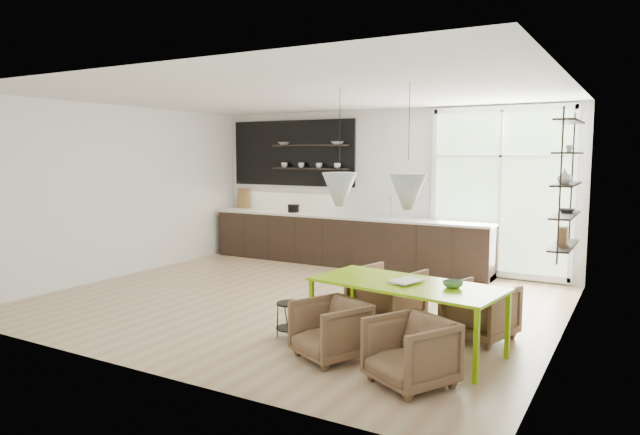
{
  "coord_description": "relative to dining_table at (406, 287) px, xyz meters",
  "views": [
    {
      "loc": [
        4.24,
        -6.75,
        2.1
      ],
      "look_at": [
        0.04,
        0.6,
        1.14
      ],
      "focal_mm": 32.0,
      "sensor_mm": 36.0,
      "label": 1
    }
  ],
  "objects": [
    {
      "name": "right_shelving",
      "position": [
        1.26,
        2.34,
        0.97
      ],
      "size": [
        0.26,
        1.22,
        1.9
      ],
      "color": "black",
      "rests_on": "ground"
    },
    {
      "name": "table_bowl",
      "position": [
        0.49,
        0.03,
        0.08
      ],
      "size": [
        0.25,
        0.25,
        0.07
      ],
      "primitive_type": "imported",
      "rotation": [
        0.0,
        0.0,
        -0.21
      ],
      "color": "#4E7747",
      "rests_on": "dining_table"
    },
    {
      "name": "wire_stool",
      "position": [
        -1.29,
        -0.27,
        -0.42
      ],
      "size": [
        0.32,
        0.32,
        0.41
      ],
      "rotation": [
        0.0,
        0.0,
        0.37
      ],
      "color": "black",
      "rests_on": "ground"
    },
    {
      "name": "armchair_back_left",
      "position": [
        -0.56,
        0.81,
        -0.33
      ],
      "size": [
        0.91,
        0.93,
        0.7
      ],
      "primitive_type": "imported",
      "rotation": [
        0.0,
        0.0,
        2.9
      ],
      "color": "brown",
      "rests_on": "ground"
    },
    {
      "name": "armchair_back_right",
      "position": [
        0.6,
        0.79,
        -0.36
      ],
      "size": [
        0.85,
        0.87,
        0.64
      ],
      "primitive_type": "imported",
      "rotation": [
        0.0,
        0.0,
        2.84
      ],
      "color": "brown",
      "rests_on": "ground"
    },
    {
      "name": "armchair_front_right",
      "position": [
        0.39,
        -0.86,
        -0.37
      ],
      "size": [
        0.91,
        0.91,
        0.62
      ],
      "primitive_type": "imported",
      "rotation": [
        0.0,
        0.0,
        -0.5
      ],
      "color": "brown",
      "rests_on": "ground"
    },
    {
      "name": "armchair_front_left",
      "position": [
        -0.57,
        -0.63,
        -0.38
      ],
      "size": [
        0.87,
        0.88,
        0.6
      ],
      "primitive_type": "imported",
      "rotation": [
        0.0,
        0.0,
        -0.46
      ],
      "color": "brown",
      "rests_on": "ground"
    },
    {
      "name": "kitchen_run",
      "position": [
        -2.79,
        3.85,
        -0.08
      ],
      "size": [
        5.54,
        0.69,
        2.75
      ],
      "color": "black",
      "rests_on": "ground"
    },
    {
      "name": "dining_table",
      "position": [
        0.0,
        0.0,
        0.0
      ],
      "size": [
        2.11,
        1.17,
        0.73
      ],
      "rotation": [
        0.0,
        0.0,
        -0.14
      ],
      "color": "#84B907",
      "rests_on": "ground"
    },
    {
      "name": "table_book",
      "position": [
        -0.12,
        0.04,
        0.07
      ],
      "size": [
        0.35,
        0.4,
        0.03
      ],
      "primitive_type": "imported",
      "rotation": [
        0.0,
        0.0,
        -0.31
      ],
      "color": "white",
      "rests_on": "dining_table"
    },
    {
      "name": "room",
      "position": [
        -1.52,
        2.26,
        0.78
      ],
      "size": [
        7.02,
        6.01,
        2.91
      ],
      "color": "tan",
      "rests_on": "ground"
    }
  ]
}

